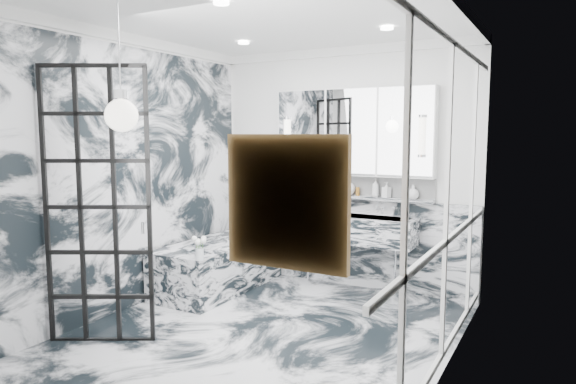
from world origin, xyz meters
The scene contains 25 objects.
floor centered at (0.00, 0.00, 0.00)m, with size 3.60×3.60×0.00m, color silver.
ceiling centered at (0.00, 0.00, 2.80)m, with size 3.60×3.60×0.00m, color white.
wall_back centered at (0.00, 1.80, 1.40)m, with size 3.60×3.60×0.00m, color white.
wall_front centered at (0.00, -1.80, 1.40)m, with size 3.60×3.60×0.00m, color white.
wall_left centered at (-1.60, 0.00, 1.40)m, with size 3.60×3.60×0.00m, color white.
wall_right centered at (1.60, 0.00, 1.40)m, with size 3.60×3.60×0.00m, color white.
marble_clad_back centered at (0.00, 1.78, 0.53)m, with size 3.18×0.05×1.05m, color silver.
marble_clad_left centered at (-1.59, 0.00, 1.34)m, with size 0.02×3.56×2.68m, color silver.
panel_molding centered at (1.58, 0.00, 1.30)m, with size 0.03×3.40×2.30m, color white.
soap_bottle_a centered at (0.44, 1.71, 1.19)m, with size 0.08×0.08×0.21m, color #8C5919.
soap_bottle_b centered at (0.57, 1.71, 1.18)m, with size 0.08×0.08×0.17m, color #4C4C51.
soap_bottle_c centered at (0.87, 1.71, 1.17)m, with size 0.12×0.12×0.16m, color silver.
face_pot centered at (0.11, 1.71, 1.17)m, with size 0.17×0.17×0.17m, color white.
amber_bottle centered at (0.22, 1.71, 1.14)m, with size 0.04×0.04×0.10m, color #8C5919.
flower_vase centered at (-0.83, 0.12, 0.61)m, with size 0.08×0.08×0.12m, color silver.
crittall_door centered at (-1.15, -0.84, 1.18)m, with size 0.88×0.04×2.37m, color black, non-canonical shape.
artwork centered at (1.20, -1.76, 1.49)m, with size 0.54×0.05×0.54m, color #BF4A13.
pendant_light centered at (-0.30, -1.34, 1.93)m, with size 0.22×0.22×0.22m, color white.
trough_sink centered at (0.15, 1.55, 0.73)m, with size 1.60×0.45×0.30m, color silver.
ledge centered at (0.15, 1.72, 1.07)m, with size 1.90×0.14×0.04m, color silver.
subway_tile centered at (0.15, 1.78, 1.21)m, with size 1.90×0.03×0.23m, color white.
mirror_cabinet centered at (0.15, 1.73, 1.82)m, with size 1.90×0.16×1.00m, color white.
sconce_left centered at (-0.67, 1.63, 1.78)m, with size 0.07×0.07×0.40m, color white.
sconce_right centered at (0.97, 1.63, 1.78)m, with size 0.07×0.07×0.40m, color white.
bathtub centered at (-1.18, 0.90, 0.28)m, with size 0.75×1.65×0.55m, color silver.
Camera 1 is at (2.36, -3.85, 1.81)m, focal length 32.00 mm.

